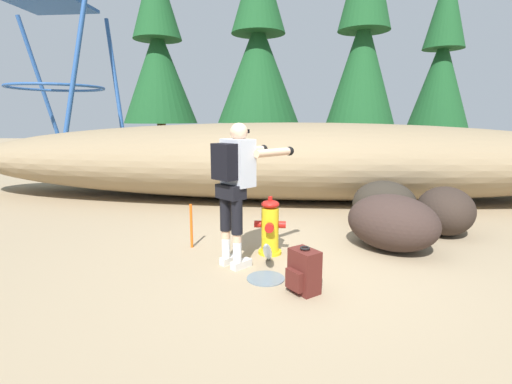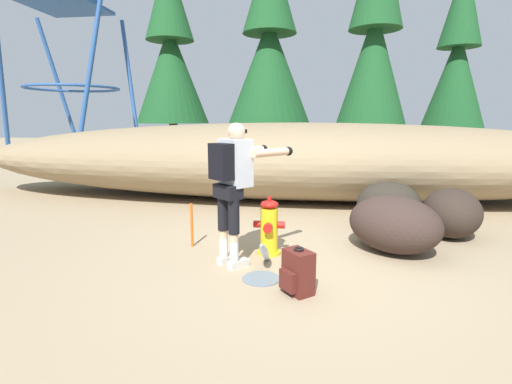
# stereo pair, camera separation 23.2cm
# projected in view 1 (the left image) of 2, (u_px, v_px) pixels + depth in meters

# --- Properties ---
(ground_plane) EXTENTS (56.00, 56.00, 0.04)m
(ground_plane) POSITION_uv_depth(u_px,v_px,m) (289.00, 263.00, 4.66)
(ground_plane) COLOR #998466
(dirt_embankment) EXTENTS (14.81, 3.20, 1.64)m
(dirt_embankment) POSITION_uv_depth(u_px,v_px,m) (291.00, 161.00, 8.31)
(dirt_embankment) COLOR #897556
(dirt_embankment) RESTS_ON ground_plane
(fire_hydrant) EXTENTS (0.40, 0.35, 0.75)m
(fire_hydrant) POSITION_uv_depth(u_px,v_px,m) (270.00, 228.00, 4.86)
(fire_hydrant) COLOR gold
(fire_hydrant) RESTS_ON ground_plane
(hydrant_water_jet) EXTENTS (0.41, 0.88, 0.49)m
(hydrant_water_jet) POSITION_uv_depth(u_px,v_px,m) (268.00, 258.00, 4.36)
(hydrant_water_jet) COLOR silver
(hydrant_water_jet) RESTS_ON ground_plane
(utility_worker) EXTENTS (0.92, 0.99, 1.67)m
(utility_worker) POSITION_uv_depth(u_px,v_px,m) (237.00, 177.00, 4.35)
(utility_worker) COLOR beige
(utility_worker) RESTS_ON ground_plane
(spare_backpack) EXTENTS (0.36, 0.36, 0.47)m
(spare_backpack) POSITION_uv_depth(u_px,v_px,m) (304.00, 271.00, 3.80)
(spare_backpack) COLOR #511E19
(spare_backpack) RESTS_ON ground_plane
(boulder_large) EXTENTS (1.03, 1.15, 0.72)m
(boulder_large) POSITION_uv_depth(u_px,v_px,m) (445.00, 211.00, 5.70)
(boulder_large) COLOR #30251E
(boulder_large) RESTS_ON ground_plane
(boulder_mid) EXTENTS (1.54, 1.52, 0.74)m
(boulder_mid) POSITION_uv_depth(u_px,v_px,m) (392.00, 222.00, 5.03)
(boulder_mid) COLOR #362823
(boulder_mid) RESTS_ON ground_plane
(boulder_small) EXTENTS (1.29, 1.25, 0.76)m
(boulder_small) POSITION_uv_depth(u_px,v_px,m) (384.00, 205.00, 6.03)
(boulder_small) COLOR #2C261F
(boulder_small) RESTS_ON ground_plane
(pine_tree_far_left) EXTENTS (2.36, 2.36, 6.80)m
(pine_tree_far_left) POSITION_uv_depth(u_px,v_px,m) (158.00, 54.00, 12.15)
(pine_tree_far_left) COLOR #47331E
(pine_tree_far_left) RESTS_ON ground_plane
(pine_tree_left) EXTENTS (2.57, 2.57, 6.97)m
(pine_tree_left) POSITION_uv_depth(u_px,v_px,m) (258.00, 50.00, 11.76)
(pine_tree_left) COLOR #47331E
(pine_tree_left) RESTS_ON ground_plane
(pine_tree_center) EXTENTS (2.07, 2.07, 6.78)m
(pine_tree_center) POSITION_uv_depth(u_px,v_px,m) (363.00, 50.00, 9.90)
(pine_tree_center) COLOR #47331E
(pine_tree_center) RESTS_ON ground_plane
(pine_tree_right) EXTENTS (1.88, 1.88, 6.29)m
(pine_tree_right) POSITION_uv_depth(u_px,v_px,m) (442.00, 64.00, 11.67)
(pine_tree_right) COLOR #47331E
(pine_tree_right) RESTS_ON ground_plane
(survey_stake) EXTENTS (0.04, 0.04, 0.60)m
(survey_stake) POSITION_uv_depth(u_px,v_px,m) (192.00, 226.00, 5.11)
(survey_stake) COLOR #E55914
(survey_stake) RESTS_ON ground_plane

